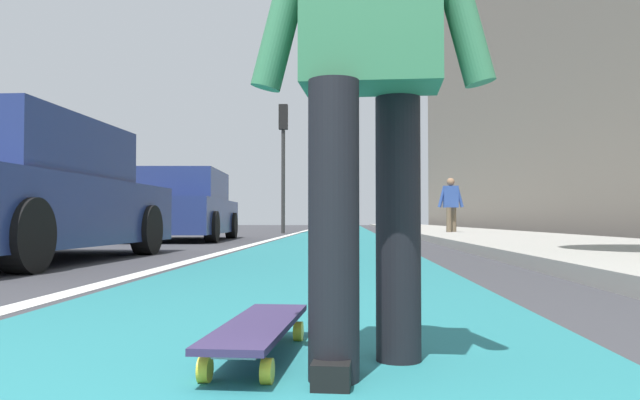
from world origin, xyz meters
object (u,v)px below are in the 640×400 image
Objects in this scene: parked_car_mid at (184,208)px; traffic_light at (283,144)px; skater_person at (369,49)px; pedestrian_distant at (451,203)px; parked_car_near at (16,194)px; skateboard at (258,329)px.

parked_car_mid is 1.07× the size of traffic_light.
traffic_light is at bearing 6.64° from skater_person.
traffic_light is at bearing 48.16° from pedestrian_distant.
skater_person is 0.37× the size of parked_car_mid.
pedestrian_distant is at bearing -32.36° from parked_car_near.
pedestrian_distant is (2.77, -6.04, 0.16)m from parked_car_mid.
pedestrian_distant is (14.02, -2.53, -0.09)m from skater_person.
parked_car_near is 13.90m from traffic_light.
skateboard is 5.42m from parked_car_near.
skater_person is at bearing -162.68° from parked_car_mid.
parked_car_near is at bearing 37.70° from skater_person.
traffic_light is 2.79× the size of pedestrian_distant.
pedestrian_distant is (13.87, -2.87, 0.75)m from skateboard.
skater_person is 0.36× the size of parked_car_near.
skateboard is 11.55m from parked_car_mid.
parked_car_near reaches higher than parked_car_mid.
skater_person is at bearing -142.30° from parked_car_near.
skater_person is 5.72m from parked_car_near.
skateboard is 0.52× the size of skater_person.
skater_person reaches higher than parked_car_near.
pedestrian_distant reaches higher than parked_car_mid.
parked_car_near is at bearing -179.87° from parked_car_mid.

